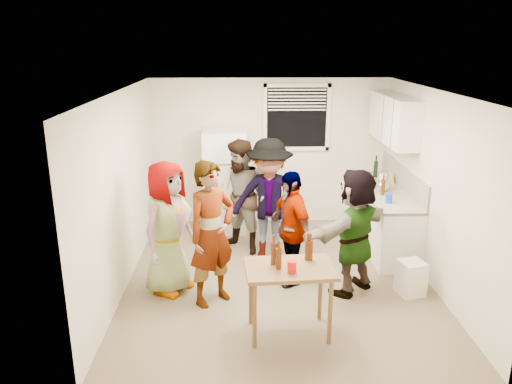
{
  "coord_description": "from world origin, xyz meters",
  "views": [
    {
      "loc": [
        -0.48,
        -6.11,
        3.1
      ],
      "look_at": [
        -0.29,
        0.25,
        1.15
      ],
      "focal_mm": 35.0,
      "sensor_mm": 36.0,
      "label": 1
    }
  ],
  "objects_px": {
    "trash_bin": "(411,276)",
    "guest_back_left": "(243,251)",
    "guest_grey": "(171,289)",
    "red_cup": "(292,272)",
    "kettle": "(382,191)",
    "blue_cup": "(388,203)",
    "beer_bottle_counter": "(382,195)",
    "beer_bottle_table": "(274,264)",
    "guest_orange": "(351,290)",
    "serving_table": "(288,332)",
    "guest_back_right": "(269,257)",
    "guest_stripe": "(214,300)",
    "wine_bottle": "(375,177)",
    "refrigerator": "(226,181)",
    "guest_black": "(289,281)"
  },
  "relations": [
    {
      "from": "trash_bin",
      "to": "guest_grey",
      "type": "distance_m",
      "value": 3.07
    },
    {
      "from": "wine_bottle",
      "to": "trash_bin",
      "type": "bearing_deg",
      "value": -92.51
    },
    {
      "from": "wine_bottle",
      "to": "kettle",
      "type": "bearing_deg",
      "value": -97.03
    },
    {
      "from": "beer_bottle_counter",
      "to": "guest_stripe",
      "type": "xyz_separation_m",
      "value": [
        -2.44,
        -1.44,
        -0.9
      ]
    },
    {
      "from": "beer_bottle_table",
      "to": "guest_back_left",
      "type": "height_order",
      "value": "beer_bottle_table"
    },
    {
      "from": "serving_table",
      "to": "trash_bin",
      "type": "bearing_deg",
      "value": 27.23
    },
    {
      "from": "guest_grey",
      "to": "guest_black",
      "type": "distance_m",
      "value": 1.56
    },
    {
      "from": "refrigerator",
      "to": "trash_bin",
      "type": "relative_size",
      "value": 3.85
    },
    {
      "from": "serving_table",
      "to": "guest_back_right",
      "type": "bearing_deg",
      "value": 93.16
    },
    {
      "from": "wine_bottle",
      "to": "guest_black",
      "type": "relative_size",
      "value": 0.18
    },
    {
      "from": "guest_grey",
      "to": "red_cup",
      "type": "bearing_deg",
      "value": -97.54
    },
    {
      "from": "trash_bin",
      "to": "guest_orange",
      "type": "height_order",
      "value": "trash_bin"
    },
    {
      "from": "trash_bin",
      "to": "guest_back_left",
      "type": "distance_m",
      "value": 2.56
    },
    {
      "from": "wine_bottle",
      "to": "guest_back_right",
      "type": "height_order",
      "value": "wine_bottle"
    },
    {
      "from": "guest_grey",
      "to": "serving_table",
      "type": "bearing_deg",
      "value": -94.67
    },
    {
      "from": "guest_back_right",
      "to": "guest_black",
      "type": "bearing_deg",
      "value": -63.14
    },
    {
      "from": "beer_bottle_table",
      "to": "guest_black",
      "type": "distance_m",
      "value": 1.43
    },
    {
      "from": "kettle",
      "to": "blue_cup",
      "type": "distance_m",
      "value": 0.57
    },
    {
      "from": "refrigerator",
      "to": "guest_orange",
      "type": "relative_size",
      "value": 1.05
    },
    {
      "from": "wine_bottle",
      "to": "blue_cup",
      "type": "height_order",
      "value": "wine_bottle"
    },
    {
      "from": "guest_stripe",
      "to": "guest_black",
      "type": "xyz_separation_m",
      "value": [
        0.99,
        0.49,
        0.0
      ]
    },
    {
      "from": "kettle",
      "to": "guest_orange",
      "type": "bearing_deg",
      "value": -141.37
    },
    {
      "from": "serving_table",
      "to": "guest_orange",
      "type": "xyz_separation_m",
      "value": [
        0.9,
        0.95,
        0.0
      ]
    },
    {
      "from": "trash_bin",
      "to": "guest_orange",
      "type": "bearing_deg",
      "value": 171.08
    },
    {
      "from": "wine_bottle",
      "to": "serving_table",
      "type": "relative_size",
      "value": 0.29
    },
    {
      "from": "guest_back_left",
      "to": "guest_black",
      "type": "distance_m",
      "value": 1.19
    },
    {
      "from": "refrigerator",
      "to": "trash_bin",
      "type": "bearing_deg",
      "value": -44.51
    },
    {
      "from": "trash_bin",
      "to": "guest_grey",
      "type": "bearing_deg",
      "value": 176.18
    },
    {
      "from": "beer_bottle_counter",
      "to": "beer_bottle_table",
      "type": "relative_size",
      "value": 0.91
    },
    {
      "from": "red_cup",
      "to": "guest_black",
      "type": "distance_m",
      "value": 1.57
    },
    {
      "from": "serving_table",
      "to": "red_cup",
      "type": "relative_size",
      "value": 7.37
    },
    {
      "from": "guest_orange",
      "to": "guest_black",
      "type": "bearing_deg",
      "value": -60.11
    },
    {
      "from": "guest_stripe",
      "to": "red_cup",
      "type": "bearing_deg",
      "value": -84.76
    },
    {
      "from": "wine_bottle",
      "to": "guest_grey",
      "type": "xyz_separation_m",
      "value": [
        -3.16,
        -2.13,
        -0.9
      ]
    },
    {
      "from": "kettle",
      "to": "red_cup",
      "type": "bearing_deg",
      "value": -147.19
    },
    {
      "from": "blue_cup",
      "to": "guest_stripe",
      "type": "height_order",
      "value": "blue_cup"
    },
    {
      "from": "blue_cup",
      "to": "beer_bottle_table",
      "type": "distance_m",
      "value": 2.44
    },
    {
      "from": "kettle",
      "to": "guest_stripe",
      "type": "distance_m",
      "value": 3.11
    },
    {
      "from": "blue_cup",
      "to": "guest_black",
      "type": "height_order",
      "value": "blue_cup"
    },
    {
      "from": "refrigerator",
      "to": "guest_stripe",
      "type": "relative_size",
      "value": 0.96
    },
    {
      "from": "kettle",
      "to": "guest_stripe",
      "type": "height_order",
      "value": "kettle"
    },
    {
      "from": "serving_table",
      "to": "beer_bottle_table",
      "type": "xyz_separation_m",
      "value": [
        -0.17,
        0.08,
        0.79
      ]
    },
    {
      "from": "beer_bottle_counter",
      "to": "guest_grey",
      "type": "relative_size",
      "value": 0.13
    },
    {
      "from": "serving_table",
      "to": "beer_bottle_table",
      "type": "height_order",
      "value": "beer_bottle_table"
    },
    {
      "from": "trash_bin",
      "to": "guest_grey",
      "type": "relative_size",
      "value": 0.26
    },
    {
      "from": "wine_bottle",
      "to": "guest_back_right",
      "type": "relative_size",
      "value": 0.15
    },
    {
      "from": "refrigerator",
      "to": "guest_back_right",
      "type": "distance_m",
      "value": 1.6
    },
    {
      "from": "guest_orange",
      "to": "guest_back_right",
      "type": "bearing_deg",
      "value": -86.86
    },
    {
      "from": "wine_bottle",
      "to": "guest_orange",
      "type": "xyz_separation_m",
      "value": [
        -0.83,
        -2.22,
        -0.9
      ]
    },
    {
      "from": "beer_bottle_table",
      "to": "red_cup",
      "type": "relative_size",
      "value": 1.96
    }
  ]
}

